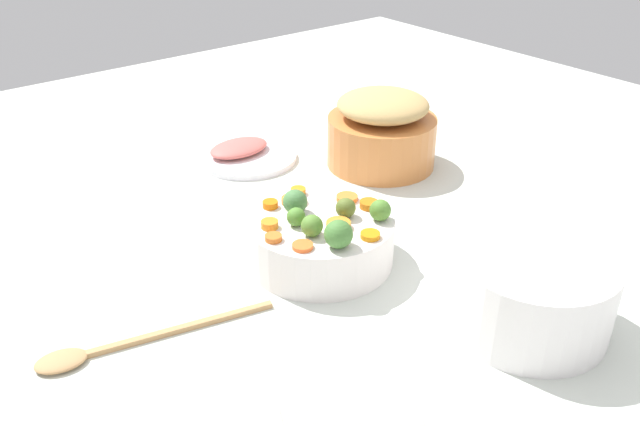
{
  "coord_description": "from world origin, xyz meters",
  "views": [
    {
      "loc": [
        0.69,
        -0.6,
        0.61
      ],
      "look_at": [
        -0.02,
        -0.03,
        0.11
      ],
      "focal_mm": 37.89,
      "sensor_mm": 36.0,
      "label": 1
    }
  ],
  "objects": [
    {
      "name": "carrot_slice_8",
      "position": [
        -0.11,
        -0.01,
        0.1
      ],
      "size": [
        0.03,
        0.03,
        0.01
      ],
      "primitive_type": "cylinder",
      "rotation": [
        0.0,
        0.0,
        0.08
      ],
      "color": "orange",
      "rests_on": "serving_bowl_carrots"
    },
    {
      "name": "brussels_sprout_1",
      "position": [
        0.01,
        -0.08,
        0.11
      ],
      "size": [
        0.03,
        0.03,
        0.03
      ],
      "primitive_type": "sphere",
      "color": "#558431",
      "rests_on": "serving_bowl_carrots"
    },
    {
      "name": "brussels_sprout_0",
      "position": [
        0.06,
        -0.07,
        0.12
      ],
      "size": [
        0.04,
        0.04,
        0.04
      ],
      "primitive_type": "sphere",
      "color": "#477D36",
      "rests_on": "serving_bowl_carrots"
    },
    {
      "name": "ham_plate",
      "position": [
        -0.42,
        0.09,
        0.03
      ],
      "size": [
        0.21,
        0.21,
        0.01
      ],
      "primitive_type": "cylinder",
      "color": "white",
      "rests_on": "tabletop"
    },
    {
      "name": "carrot_slice_2",
      "position": [
        0.03,
        -0.11,
        0.1
      ],
      "size": [
        0.04,
        0.04,
        0.01
      ],
      "primitive_type": "cylinder",
      "rotation": [
        0.0,
        0.0,
        5.28
      ],
      "color": "orange",
      "rests_on": "serving_bowl_carrots"
    },
    {
      "name": "ham_slice_main",
      "position": [
        -0.44,
        0.08,
        0.04
      ],
      "size": [
        0.1,
        0.14,
        0.02
      ],
      "primitive_type": "ellipsoid",
      "rotation": [
        0.0,
        0.0,
        1.62
      ],
      "color": "#CF645D",
      "rests_on": "ham_plate"
    },
    {
      "name": "serving_bowl_carrots",
      "position": [
        -0.02,
        -0.03,
        0.06
      ],
      "size": [
        0.23,
        0.23,
        0.08
      ],
      "primitive_type": "cylinder",
      "color": "white",
      "rests_on": "tabletop"
    },
    {
      "name": "tabletop",
      "position": [
        0.0,
        0.0,
        0.01
      ],
      "size": [
        2.4,
        2.4,
        0.02
      ],
      "primitive_type": "cube",
      "color": "silver",
      "rests_on": "ground"
    },
    {
      "name": "carrot_slice_6",
      "position": [
        0.0,
        0.05,
        0.1
      ],
      "size": [
        0.04,
        0.04,
        0.01
      ],
      "primitive_type": "cylinder",
      "rotation": [
        0.0,
        0.0,
        5.84
      ],
      "color": "orange",
      "rests_on": "serving_bowl_carrots"
    },
    {
      "name": "metal_pot",
      "position": [
        -0.23,
        0.29,
        0.07
      ],
      "size": [
        0.22,
        0.22,
        0.1
      ],
      "primitive_type": "cylinder",
      "color": "#D37D3F",
      "rests_on": "tabletop"
    },
    {
      "name": "carrot_slice_4",
      "position": [
        0.02,
        -0.03,
        0.1
      ],
      "size": [
        0.04,
        0.04,
        0.01
      ],
      "primitive_type": "cylinder",
      "rotation": [
        0.0,
        0.0,
        6.17
      ],
      "color": "orange",
      "rests_on": "serving_bowl_carrots"
    },
    {
      "name": "carrot_slice_7",
      "position": [
        -0.09,
        -0.04,
        0.1
      ],
      "size": [
        0.06,
        0.06,
        0.01
      ],
      "primitive_type": "cylinder",
      "rotation": [
        0.0,
        0.0,
        2.16
      ],
      "color": "orange",
      "rests_on": "serving_bowl_carrots"
    },
    {
      "name": "brussels_sprout_2",
      "position": [
        -0.06,
        -0.05,
        0.12
      ],
      "size": [
        0.04,
        0.04,
        0.04
      ],
      "primitive_type": "sphere",
      "color": "#487D42",
      "rests_on": "serving_bowl_carrots"
    },
    {
      "name": "carrot_slice_9",
      "position": [
        -0.1,
        -0.07,
        0.1
      ],
      "size": [
        0.03,
        0.03,
        0.01
      ],
      "primitive_type": "cylinder",
      "rotation": [
        0.0,
        0.0,
        1.94
      ],
      "color": "orange",
      "rests_on": "serving_bowl_carrots"
    },
    {
      "name": "wooden_spoon",
      "position": [
        -0.02,
        -0.39,
        0.03
      ],
      "size": [
        0.1,
        0.32,
        0.01
      ],
      "color": "tan",
      "rests_on": "tabletop"
    },
    {
      "name": "carrot_slice_0",
      "position": [
        -0.04,
        0.04,
        0.1
      ],
      "size": [
        0.05,
        0.05,
        0.01
      ],
      "primitive_type": "cylinder",
      "rotation": [
        0.0,
        0.0,
        2.33
      ],
      "color": "orange",
      "rests_on": "serving_bowl_carrots"
    },
    {
      "name": "carrot_slice_1",
      "position": [
        -0.05,
        -0.11,
        0.1
      ],
      "size": [
        0.04,
        0.04,
        0.01
      ],
      "primitive_type": "cylinder",
      "rotation": [
        0.0,
        0.0,
        2.26
      ],
      "color": "orange",
      "rests_on": "serving_bowl_carrots"
    },
    {
      "name": "carrot_slice_5",
      "position": [
        0.07,
        -0.01,
        0.1
      ],
      "size": [
        0.03,
        0.03,
        0.01
      ],
      "primitive_type": "cylinder",
      "rotation": [
        0.0,
        0.0,
        6.24
      ],
      "color": "orange",
      "rests_on": "serving_bowl_carrots"
    },
    {
      "name": "casserole_dish",
      "position": [
        0.29,
        0.08,
        0.08
      ],
      "size": [
        0.21,
        0.21,
        0.11
      ],
      "primitive_type": "cylinder",
      "color": "white",
      "rests_on": "tabletop"
    },
    {
      "name": "carrot_slice_3",
      "position": [
        -0.01,
        -0.13,
        0.1
      ],
      "size": [
        0.03,
        0.03,
        0.01
      ],
      "primitive_type": "cylinder",
      "rotation": [
        0.0,
        0.0,
        6.25
      ],
      "color": "orange",
      "rests_on": "serving_bowl_carrots"
    },
    {
      "name": "stuffing_mound",
      "position": [
        -0.23,
        0.29,
        0.15
      ],
      "size": [
        0.18,
        0.18,
        0.05
      ],
      "primitive_type": "ellipsoid",
      "color": "tan",
      "rests_on": "metal_pot"
    },
    {
      "name": "brussels_sprout_3",
      "position": [
        -0.0,
        -0.0,
        0.11
      ],
      "size": [
        0.03,
        0.03,
        0.03
      ],
      "primitive_type": "sphere",
      "color": "#596B29",
      "rests_on": "serving_bowl_carrots"
    },
    {
      "name": "brussels_sprout_4",
      "position": [
        0.04,
        0.04,
        0.11
      ],
      "size": [
        0.03,
        0.03,
        0.03
      ],
      "primitive_type": "sphere",
      "color": "#50852F",
      "rests_on": "serving_bowl_carrots"
    },
    {
      "name": "brussels_sprout_5",
      "position": [
        -0.03,
        -0.08,
        0.11
      ],
      "size": [
        0.03,
        0.03,
        0.03
      ],
      "primitive_type": "sphere",
      "color": "#4E8730",
      "rests_on": "serving_bowl_carrots"
    }
  ]
}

